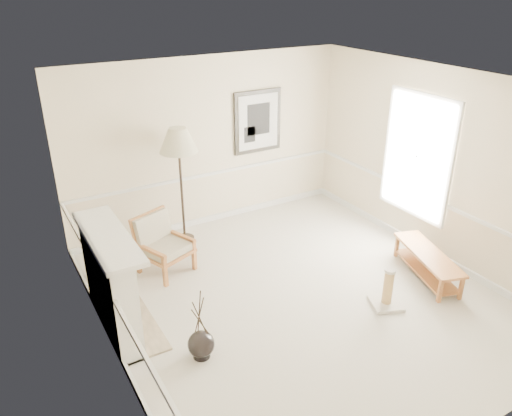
{
  "coord_description": "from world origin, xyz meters",
  "views": [
    {
      "loc": [
        -3.38,
        -4.66,
        4.03
      ],
      "look_at": [
        -0.26,
        0.7,
        1.13
      ],
      "focal_mm": 35.0,
      "sensor_mm": 36.0,
      "label": 1
    }
  ],
  "objects_px": {
    "floor_vase": "(201,345)",
    "floor_lamp": "(178,143)",
    "scratching_post": "(387,294)",
    "bench": "(427,261)",
    "armchair": "(160,241)"
  },
  "relations": [
    {
      "from": "floor_vase",
      "to": "floor_lamp",
      "type": "relative_size",
      "value": 0.48
    },
    {
      "from": "floor_lamp",
      "to": "bench",
      "type": "bearing_deg",
      "value": -47.3
    },
    {
      "from": "floor_vase",
      "to": "scratching_post",
      "type": "relative_size",
      "value": 1.64
    },
    {
      "from": "floor_vase",
      "to": "armchair",
      "type": "height_order",
      "value": "floor_vase"
    },
    {
      "from": "bench",
      "to": "floor_vase",
      "type": "bearing_deg",
      "value": 178.48
    },
    {
      "from": "bench",
      "to": "scratching_post",
      "type": "relative_size",
      "value": 2.55
    },
    {
      "from": "floor_vase",
      "to": "floor_lamp",
      "type": "bearing_deg",
      "value": 71.0
    },
    {
      "from": "floor_vase",
      "to": "bench",
      "type": "bearing_deg",
      "value": -1.52
    },
    {
      "from": "armchair",
      "to": "bench",
      "type": "relative_size",
      "value": 0.62
    },
    {
      "from": "floor_vase",
      "to": "floor_lamp",
      "type": "xyz_separation_m",
      "value": [
        0.95,
        2.75,
        1.51
      ]
    },
    {
      "from": "armchair",
      "to": "scratching_post",
      "type": "height_order",
      "value": "armchair"
    },
    {
      "from": "floor_vase",
      "to": "bench",
      "type": "xyz_separation_m",
      "value": [
        3.57,
        -0.09,
        0.09
      ]
    },
    {
      "from": "bench",
      "to": "armchair",
      "type": "bearing_deg",
      "value": 146.78
    },
    {
      "from": "armchair",
      "to": "floor_lamp",
      "type": "distance_m",
      "value": 1.54
    },
    {
      "from": "floor_vase",
      "to": "scratching_post",
      "type": "xyz_separation_m",
      "value": [
        2.56,
        -0.34,
        0.01
      ]
    }
  ]
}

